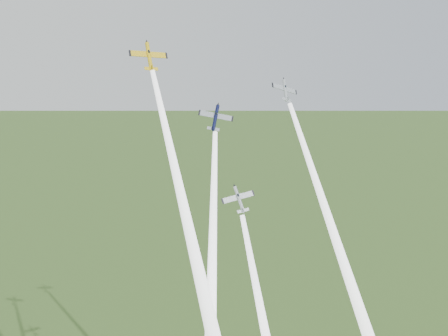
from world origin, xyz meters
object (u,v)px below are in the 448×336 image
plane_silver_right (285,90)px  plane_yellow (149,56)px  plane_silver_low (239,199)px  plane_navy (216,118)px

plane_silver_right → plane_yellow: bearing=169.2°
plane_silver_low → plane_yellow: bearing=136.0°
plane_navy → plane_silver_right: (16.14, 0.94, 4.89)m
plane_yellow → plane_navy: 17.57m
plane_silver_right → plane_silver_low: (-15.80, -11.87, -18.98)m
plane_yellow → plane_silver_low: (12.76, -14.06, -26.13)m
plane_yellow → plane_silver_low: 32.30m
plane_silver_right → plane_navy: bearing=176.9°
plane_navy → plane_silver_low: (0.34, -10.93, -14.10)m
plane_yellow → plane_silver_low: size_ratio=1.18×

